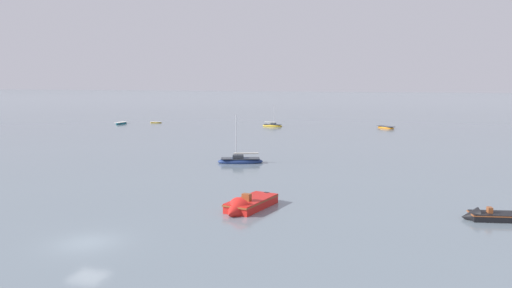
{
  "coord_description": "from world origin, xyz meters",
  "views": [
    {
      "loc": [
        20.46,
        -29.17,
        11.37
      ],
      "look_at": [
        -2.14,
        50.95,
        0.4
      ],
      "focal_mm": 35.16,
      "sensor_mm": 36.0,
      "label": 1
    }
  ],
  "objects_px": {
    "rowboat_moored_0": "(156,123)",
    "rowboat_moored_1": "(386,128)",
    "motorboat_moored_0": "(246,207)",
    "motorboat_moored_1": "(488,217)",
    "sailboat_moored_1": "(272,126)",
    "rowboat_moored_2": "(121,123)",
    "sailboat_moored_2": "(240,161)"
  },
  "relations": [
    {
      "from": "rowboat_moored_0",
      "to": "rowboat_moored_1",
      "type": "bearing_deg",
      "value": 172.29
    },
    {
      "from": "motorboat_moored_0",
      "to": "rowboat_moored_1",
      "type": "distance_m",
      "value": 77.46
    },
    {
      "from": "motorboat_moored_0",
      "to": "motorboat_moored_1",
      "type": "height_order",
      "value": "motorboat_moored_0"
    },
    {
      "from": "motorboat_moored_0",
      "to": "sailboat_moored_1",
      "type": "distance_m",
      "value": 75.84
    },
    {
      "from": "motorboat_moored_1",
      "to": "sailboat_moored_1",
      "type": "xyz_separation_m",
      "value": [
        -35.63,
        71.62,
        0.01
      ]
    },
    {
      "from": "rowboat_moored_1",
      "to": "rowboat_moored_2",
      "type": "xyz_separation_m",
      "value": [
        -63.9,
        -6.42,
        -0.01
      ]
    },
    {
      "from": "rowboat_moored_0",
      "to": "sailboat_moored_1",
      "type": "height_order",
      "value": "sailboat_moored_1"
    },
    {
      "from": "rowboat_moored_0",
      "to": "rowboat_moored_2",
      "type": "distance_m",
      "value": 8.58
    },
    {
      "from": "motorboat_moored_0",
      "to": "sailboat_moored_1",
      "type": "height_order",
      "value": "sailboat_moored_1"
    },
    {
      "from": "rowboat_moored_1",
      "to": "sailboat_moored_2",
      "type": "xyz_separation_m",
      "value": [
        -17.8,
        -53.59,
        0.09
      ]
    },
    {
      "from": "motorboat_moored_1",
      "to": "motorboat_moored_0",
      "type": "bearing_deg",
      "value": -2.48
    },
    {
      "from": "rowboat_moored_2",
      "to": "rowboat_moored_0",
      "type": "bearing_deg",
      "value": -54.94
    },
    {
      "from": "rowboat_moored_0",
      "to": "sailboat_moored_1",
      "type": "distance_m",
      "value": 30.94
    },
    {
      "from": "sailboat_moored_2",
      "to": "rowboat_moored_0",
      "type": "bearing_deg",
      "value": -71.52
    },
    {
      "from": "rowboat_moored_2",
      "to": "sailboat_moored_2",
      "type": "distance_m",
      "value": 65.95
    },
    {
      "from": "motorboat_moored_0",
      "to": "rowboat_moored_2",
      "type": "height_order",
      "value": "motorboat_moored_0"
    },
    {
      "from": "rowboat_moored_2",
      "to": "motorboat_moored_0",
      "type": "bearing_deg",
      "value": -142.17
    },
    {
      "from": "rowboat_moored_1",
      "to": "sailboat_moored_2",
      "type": "height_order",
      "value": "sailboat_moored_2"
    },
    {
      "from": "rowboat_moored_2",
      "to": "sailboat_moored_1",
      "type": "bearing_deg",
      "value": -84.0
    },
    {
      "from": "rowboat_moored_1",
      "to": "rowboat_moored_2",
      "type": "distance_m",
      "value": 64.22
    },
    {
      "from": "motorboat_moored_1",
      "to": "sailboat_moored_2",
      "type": "height_order",
      "value": "sailboat_moored_2"
    },
    {
      "from": "motorboat_moored_1",
      "to": "sailboat_moored_1",
      "type": "distance_m",
      "value": 79.99
    },
    {
      "from": "motorboat_moored_0",
      "to": "sailboat_moored_1",
      "type": "relative_size",
      "value": 1.3
    },
    {
      "from": "motorboat_moored_0",
      "to": "rowboat_moored_0",
      "type": "distance_m",
      "value": 88.69
    },
    {
      "from": "rowboat_moored_0",
      "to": "motorboat_moored_1",
      "type": "height_order",
      "value": "motorboat_moored_1"
    },
    {
      "from": "rowboat_moored_1",
      "to": "sailboat_moored_1",
      "type": "xyz_separation_m",
      "value": [
        -25.92,
        -2.68,
        0.04
      ]
    },
    {
      "from": "motorboat_moored_0",
      "to": "sailboat_moored_2",
      "type": "height_order",
      "value": "sailboat_moored_2"
    },
    {
      "from": "motorboat_moored_1",
      "to": "rowboat_moored_2",
      "type": "relative_size",
      "value": 1.14
    },
    {
      "from": "rowboat_moored_0",
      "to": "sailboat_moored_1",
      "type": "bearing_deg",
      "value": 168.62
    },
    {
      "from": "rowboat_moored_2",
      "to": "motorboat_moored_1",
      "type": "bearing_deg",
      "value": -132.31
    },
    {
      "from": "motorboat_moored_1",
      "to": "rowboat_moored_2",
      "type": "height_order",
      "value": "motorboat_moored_1"
    },
    {
      "from": "rowboat_moored_0",
      "to": "motorboat_moored_1",
      "type": "relative_size",
      "value": 0.61
    }
  ]
}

